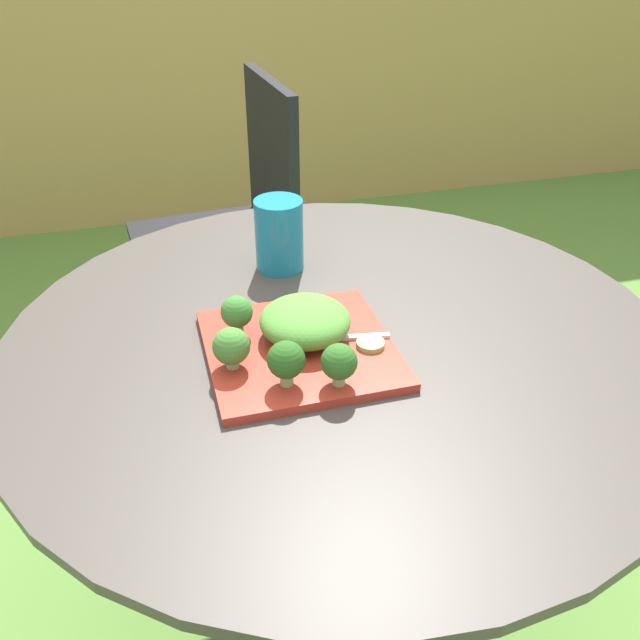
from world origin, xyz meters
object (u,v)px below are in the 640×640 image
at_px(patio_chair, 238,212).
at_px(salad_plate, 300,349).
at_px(fork, 328,339).
at_px(drinking_glass, 279,239).

distance_m(patio_chair, salad_plate, 1.08).
bearing_deg(fork, salad_plate, -177.31).
bearing_deg(patio_chair, fork, -91.68).
distance_m(patio_chair, drinking_glass, 0.83).
relative_size(patio_chair, salad_plate, 3.31).
xyz_separation_m(patio_chair, fork, (-0.03, -1.05, 0.23)).
xyz_separation_m(salad_plate, drinking_glass, (0.03, 0.27, 0.05)).
xyz_separation_m(drinking_glass, fork, (0.01, -0.27, -0.04)).
bearing_deg(fork, patio_chair, 88.32).
bearing_deg(salad_plate, drinking_glass, 83.23).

